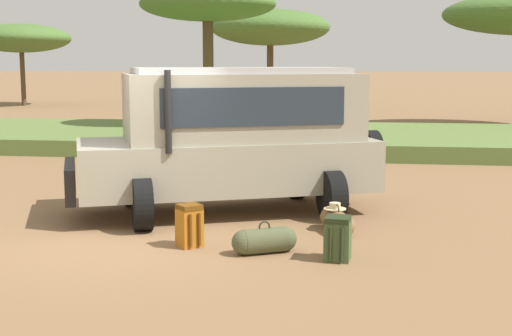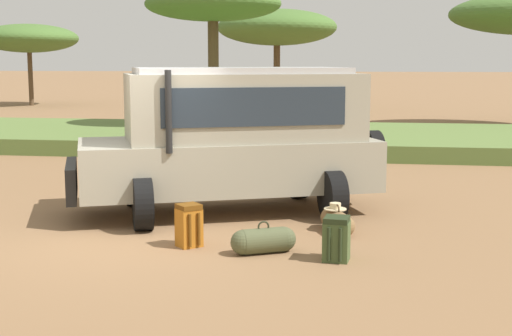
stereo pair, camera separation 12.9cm
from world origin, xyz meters
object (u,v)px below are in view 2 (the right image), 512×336
at_px(backpack_beside_front_wheel, 337,239).
at_px(acacia_tree_centre_back, 213,6).
at_px(backpack_cluster_center, 189,226).
at_px(duffel_bag_soft_canvas, 263,241).
at_px(acacia_tree_right_mid, 277,28).
at_px(safari_vehicle, 235,136).
at_px(acacia_tree_left_mid, 29,38).
at_px(duffel_bag_low_black_case, 337,221).

height_order(backpack_beside_front_wheel, acacia_tree_centre_back, acacia_tree_centre_back).
xyz_separation_m(backpack_beside_front_wheel, backpack_cluster_center, (-2.06, 0.39, 0.01)).
relative_size(backpack_beside_front_wheel, duffel_bag_soft_canvas, 0.68).
distance_m(acacia_tree_centre_back, acacia_tree_right_mid, 15.61).
height_order(safari_vehicle, acacia_tree_left_mid, acacia_tree_left_mid).
relative_size(backpack_cluster_center, duffel_bag_low_black_case, 0.68).
bearing_deg(backpack_beside_front_wheel, backpack_cluster_center, 169.31).
height_order(duffel_bag_low_black_case, acacia_tree_centre_back, acacia_tree_centre_back).
xyz_separation_m(backpack_beside_front_wheel, acacia_tree_centre_back, (-4.70, 14.24, 4.04)).
bearing_deg(duffel_bag_soft_canvas, acacia_tree_left_mid, 121.16).
bearing_deg(acacia_tree_left_mid, acacia_tree_centre_back, -47.53).
bearing_deg(duffel_bag_low_black_case, backpack_cluster_center, -150.34).
height_order(acacia_tree_centre_back, acacia_tree_right_mid, acacia_tree_right_mid).
height_order(safari_vehicle, duffel_bag_soft_canvas, safari_vehicle).
height_order(backpack_beside_front_wheel, duffel_bag_low_black_case, backpack_beside_front_wheel).
distance_m(backpack_beside_front_wheel, backpack_cluster_center, 2.09).
distance_m(duffel_bag_low_black_case, acacia_tree_centre_back, 14.15).
height_order(duffel_bag_soft_canvas, acacia_tree_centre_back, acacia_tree_centre_back).
height_order(backpack_cluster_center, acacia_tree_left_mid, acacia_tree_left_mid).
xyz_separation_m(acacia_tree_centre_back, acacia_tree_right_mid, (0.12, 15.61, -0.00)).
relative_size(duffel_bag_low_black_case, acacia_tree_left_mid, 0.16).
bearing_deg(duffel_bag_low_black_case, safari_vehicle, 146.02).
xyz_separation_m(backpack_cluster_center, duffel_bag_soft_canvas, (1.08, -0.19, -0.12)).
xyz_separation_m(safari_vehicle, acacia_tree_left_mid, (-16.91, 26.85, 2.50)).
bearing_deg(acacia_tree_right_mid, acacia_tree_centre_back, -90.46).
bearing_deg(acacia_tree_left_mid, backpack_beside_front_wheel, -57.64).
bearing_deg(backpack_cluster_center, backpack_beside_front_wheel, -10.69).
bearing_deg(duffel_bag_low_black_case, acacia_tree_right_mid, 99.07).
height_order(backpack_cluster_center, duffel_bag_low_black_case, backpack_cluster_center).
distance_m(safari_vehicle, backpack_beside_front_wheel, 3.44).
bearing_deg(backpack_cluster_center, acacia_tree_left_mid, 119.76).
bearing_deg(safari_vehicle, backpack_beside_front_wheel, -56.01).
relative_size(backpack_beside_front_wheel, acacia_tree_left_mid, 0.10).
height_order(backpack_beside_front_wheel, acacia_tree_left_mid, acacia_tree_left_mid).
height_order(safari_vehicle, acacia_tree_right_mid, acacia_tree_right_mid).
relative_size(acacia_tree_centre_back, acacia_tree_right_mid, 0.76).
bearing_deg(acacia_tree_centre_back, duffel_bag_soft_canvas, -75.16).
bearing_deg(acacia_tree_centre_back, backpack_beside_front_wheel, -71.73).
relative_size(safari_vehicle, backpack_beside_front_wheel, 9.38).
bearing_deg(acacia_tree_right_mid, duffel_bag_low_black_case, -80.93).
height_order(backpack_cluster_center, acacia_tree_centre_back, acacia_tree_centre_back).
distance_m(backpack_beside_front_wheel, duffel_bag_soft_canvas, 1.00).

